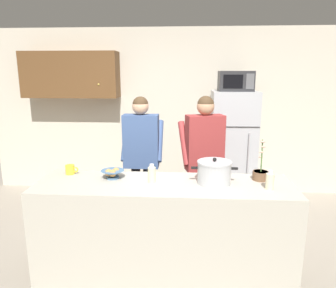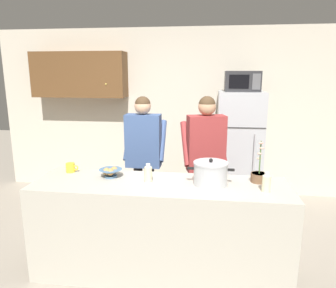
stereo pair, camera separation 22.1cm
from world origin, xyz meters
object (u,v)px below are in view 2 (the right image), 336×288
Objects in this scene: refrigerator at (239,149)px; cooking_pot at (211,173)px; potted_orchid at (259,176)px; microwave at (242,81)px; bottle_near_edge at (148,173)px; bottle_mid_counter at (266,182)px; person_near_pot at (144,148)px; person_by_sink at (206,151)px; coffee_mug at (71,168)px; bread_bowl at (111,172)px.

cooking_pot is at bearing -102.81° from refrigerator.
microwave is at bearing 91.29° from potted_orchid.
cooking_pot is 2.42× the size of bottle_near_edge.
refrigerator is 1.95m from bottle_mid_counter.
person_near_pot is 0.99× the size of person_by_sink.
refrigerator is 1.00× the size of person_by_sink.
coffee_mug is (-1.84, -1.64, 0.13)m from refrigerator.
cooking_pot reaches higher than bottle_mid_counter.
person_by_sink reaches higher than refrigerator.
bottle_mid_counter is at bearing -14.06° from cooking_pot.
bottle_near_edge is 1.06m from bottle_mid_counter.
coffee_mug is 0.58× the size of bread_bowl.
person_by_sink is 1.49m from coffee_mug.
cooking_pot is (0.06, -0.75, -0.02)m from person_by_sink.
person_by_sink reaches higher than bread_bowl.
person_by_sink is (0.75, -0.11, 0.01)m from person_near_pot.
coffee_mug is 0.47m from bread_bowl.
refrigerator is 1.56m from person_near_pot.
person_by_sink is 7.40× the size of bread_bowl.
bottle_mid_counter reaches higher than bread_bowl.
refrigerator is 1.18m from person_by_sink.
bottle_mid_counter reaches higher than coffee_mug.
cooking_pot is at bearing -7.09° from coffee_mug.
bread_bowl is at bearing -12.59° from coffee_mug.
bottle_near_edge is at bearing -12.15° from bread_bowl.
cooking_pot is at bearing -85.61° from person_by_sink.
potted_orchid is at bearing -30.56° from person_near_pot.
person_near_pot is 0.91m from bottle_near_edge.
potted_orchid is (0.04, -1.67, -0.82)m from microwave.
person_by_sink reaches higher than bottle_mid_counter.
bottle_near_edge is at bearing -118.79° from microwave.
potted_orchid reaches higher than bread_bowl.
cooking_pot is (-0.41, -1.82, 0.19)m from refrigerator.
person_by_sink is at bearing -113.87° from refrigerator.
microwave is 2.08m from bottle_mid_counter.
bread_bowl is at bearing -143.43° from person_by_sink.
person_by_sink is at bearing 94.39° from cooking_pot.
person_by_sink is at bearing 121.50° from bottle_mid_counter.
person_by_sink is (-0.47, -1.04, -0.76)m from microwave.
person_near_pot is 9.35× the size of bottle_near_edge.
bottle_near_edge is at bearing -75.39° from person_near_pot.
person_near_pot reaches higher than coffee_mug.
person_by_sink is 3.92× the size of cooking_pot.
person_by_sink is 0.92m from bottle_near_edge.
person_near_pot is at bearing 104.61° from bottle_near_edge.
bottle_near_edge is (0.39, -0.08, 0.04)m from bread_bowl.
microwave reaches higher than coffee_mug.
refrigerator is 3.90× the size of cooking_pot.
refrigerator reaches higher than bottle_near_edge.
refrigerator is at bearing 41.67° from coffee_mug.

